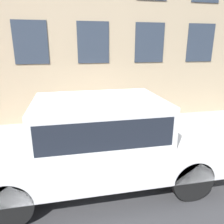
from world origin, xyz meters
TOP-DOWN VIEW (x-y plane):
  - ground_plane at (0.00, 0.00)m, footprint 80.00×80.00m
  - sidewalk at (1.27, 0.00)m, footprint 2.54×60.00m
  - building_facade at (2.69, -0.00)m, footprint 0.33×40.00m
  - fire_hydrant at (0.46, -0.07)m, footprint 0.34×0.46m
  - person at (0.57, -0.46)m, footprint 0.32×0.21m
  - parked_car_white_near at (-1.40, 0.40)m, footprint 2.08×5.34m

SIDE VIEW (x-z plane):
  - ground_plane at x=0.00m, z-range 0.00..0.00m
  - sidewalk at x=1.27m, z-range 0.00..0.14m
  - fire_hydrant at x=0.46m, z-range 0.15..0.97m
  - person at x=0.57m, z-range 0.27..1.59m
  - parked_car_white_near at x=-1.40m, z-range 0.10..1.99m
  - building_facade at x=2.69m, z-range 0.00..7.04m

